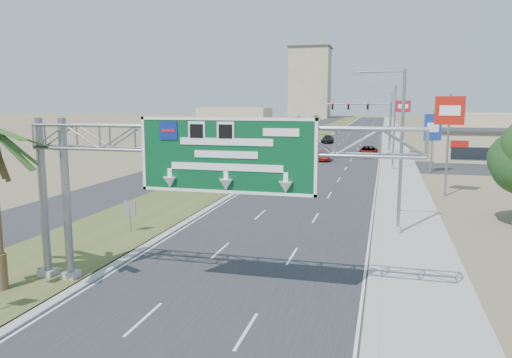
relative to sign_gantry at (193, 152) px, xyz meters
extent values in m
cube|color=#28282B|center=(1.06, 100.07, -6.05)|extent=(12.00, 300.00, 0.02)
cube|color=#9E9B93|center=(9.56, 100.07, -6.01)|extent=(4.00, 300.00, 0.10)
cube|color=#475224|center=(-8.94, 100.07, -6.00)|extent=(7.00, 300.00, 0.12)
cube|color=#28282B|center=(-15.94, 100.07, -6.05)|extent=(8.00, 300.00, 0.02)
cylinder|color=gray|center=(-6.14, 0.07, -2.36)|extent=(0.36, 0.36, 7.40)
cylinder|color=gray|center=(-7.34, 0.07, -2.36)|extent=(0.36, 0.36, 7.40)
cube|color=#9E9B93|center=(-6.14, 0.07, -5.86)|extent=(0.70, 0.70, 0.40)
cube|color=#9E9B93|center=(-7.34, 0.07, -5.86)|extent=(0.70, 0.70, 0.40)
cube|color=#074522|center=(1.56, -0.41, -0.06)|extent=(7.20, 0.12, 3.00)
cube|color=navy|center=(-0.84, -0.49, 0.89)|extent=(0.75, 0.03, 0.75)
cone|color=white|center=(1.56, -0.49, -1.21)|extent=(0.56, 0.56, 0.45)
cylinder|color=brown|center=(-8.14, -1.93, -5.22)|extent=(0.54, 0.54, 1.68)
cylinder|color=brown|center=(-8.44, 22.07, -3.56)|extent=(0.36, 0.36, 5.00)
cylinder|color=brown|center=(-8.44, 22.07, -5.46)|extent=(0.54, 0.54, 1.20)
cylinder|color=brown|center=(-8.44, 38.07, -3.16)|extent=(0.36, 0.36, 5.80)
cylinder|color=brown|center=(-8.44, 38.07, -5.36)|extent=(0.54, 0.54, 1.39)
cylinder|color=brown|center=(-8.44, 56.07, -3.81)|extent=(0.36, 0.36, 4.50)
cylinder|color=brown|center=(-8.44, 56.07, -5.52)|extent=(0.54, 0.54, 1.08)
cylinder|color=brown|center=(-8.44, 75.07, -3.46)|extent=(0.36, 0.36, 5.20)
cylinder|color=brown|center=(-8.44, 75.07, -5.43)|extent=(0.54, 0.54, 1.25)
cylinder|color=brown|center=(-8.44, 100.07, -3.66)|extent=(0.36, 0.36, 4.80)
cylinder|color=brown|center=(-8.44, 100.07, -5.48)|extent=(0.54, 0.54, 1.15)
cylinder|color=gray|center=(8.56, 12.07, -1.06)|extent=(0.20, 0.20, 10.00)
cylinder|color=gray|center=(7.16, 12.07, 3.79)|extent=(2.80, 0.12, 0.12)
cube|color=slate|center=(5.76, 12.07, 3.69)|extent=(0.50, 0.22, 0.18)
cylinder|color=#9E9B93|center=(8.56, 12.07, -5.81)|extent=(0.44, 0.44, 0.50)
cylinder|color=gray|center=(8.56, 42.07, -1.06)|extent=(0.20, 0.20, 10.00)
cylinder|color=gray|center=(7.16, 42.07, 3.79)|extent=(2.80, 0.12, 0.12)
cube|color=slate|center=(5.76, 42.07, 3.69)|extent=(0.50, 0.22, 0.18)
cylinder|color=#9E9B93|center=(8.56, 42.07, -5.81)|extent=(0.44, 0.44, 0.50)
cylinder|color=gray|center=(8.56, 78.07, -1.06)|extent=(0.20, 0.20, 10.00)
cylinder|color=gray|center=(7.16, 78.07, 3.79)|extent=(2.80, 0.12, 0.12)
cube|color=slate|center=(5.76, 78.07, 3.69)|extent=(0.50, 0.22, 0.18)
cylinder|color=#9E9B93|center=(8.56, 78.07, -5.81)|extent=(0.44, 0.44, 0.50)
cylinder|color=gray|center=(8.26, 62.07, -2.06)|extent=(0.28, 0.28, 8.00)
cylinder|color=gray|center=(3.26, 62.07, 1.64)|extent=(10.00, 0.18, 0.18)
cube|color=black|center=(4.76, 61.87, 1.24)|extent=(0.32, 0.18, 0.95)
cube|color=black|center=(1.76, 61.87, 1.24)|extent=(0.32, 0.18, 0.95)
cube|color=black|center=(-0.74, 61.87, 1.24)|extent=(0.32, 0.18, 0.95)
sphere|color=red|center=(4.76, 61.75, 1.54)|extent=(0.22, 0.22, 0.22)
imported|color=black|center=(8.26, 62.07, 0.94)|extent=(0.16, 0.16, 0.60)
cylinder|color=#9E9B93|center=(8.26, 62.07, -5.76)|extent=(0.56, 0.56, 0.60)
cube|color=tan|center=(23.06, 56.07, -4.06)|extent=(18.00, 10.00, 4.00)
cylinder|color=gray|center=(-7.44, 8.07, -5.16)|extent=(0.08, 0.08, 1.80)
cube|color=slate|center=(-7.44, 8.07, -4.46)|extent=(0.75, 0.06, 0.95)
cube|color=gray|center=(-30.94, 240.07, 11.44)|extent=(20.00, 16.00, 35.00)
cube|color=tan|center=(-43.94, 150.07, -3.06)|extent=(24.00, 14.00, 6.00)
cube|color=tan|center=(31.06, 130.07, -3.56)|extent=(20.00, 12.00, 5.00)
imported|color=black|center=(-4.44, 27.00, -5.36)|extent=(1.87, 4.20, 1.40)
imported|color=maroon|center=(-0.44, 49.58, -5.35)|extent=(1.93, 4.43, 1.42)
imported|color=gray|center=(5.21, 56.17, -5.29)|extent=(2.74, 5.62, 1.54)
imported|color=black|center=(-3.33, 79.26, -5.31)|extent=(2.35, 5.24, 1.49)
cylinder|color=gray|center=(12.78, 26.18, -1.68)|extent=(0.20, 0.20, 8.75)
cube|color=#AC170D|center=(12.78, 26.18, 1.30)|extent=(2.40, 0.90, 2.40)
cube|color=white|center=(12.78, 26.00, 1.30)|extent=(1.63, 0.47, 0.84)
cylinder|color=gray|center=(12.78, 40.75, -2.60)|extent=(0.20, 0.20, 6.92)
cube|color=#11379D|center=(12.78, 40.75, -0.84)|extent=(1.97, 1.03, 3.00)
cube|color=white|center=(12.78, 40.57, -0.84)|extent=(1.31, 0.56, 1.05)
cylinder|color=gray|center=(10.06, 61.05, -1.81)|extent=(0.20, 0.20, 8.49)
cube|color=red|center=(10.06, 61.05, 1.33)|extent=(2.18, 1.00, 1.80)
cube|color=white|center=(10.06, 60.87, 1.33)|extent=(1.47, 0.54, 0.63)
camera|label=1|loc=(7.59, -19.00, 2.04)|focal=35.00mm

